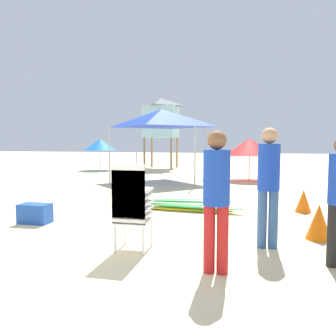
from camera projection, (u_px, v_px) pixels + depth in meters
name	position (u px, v px, depth m)	size (l,w,h in m)	color
ground	(89.00, 254.00, 4.84)	(80.00, 80.00, 0.00)	beige
stacked_plastic_chairs	(131.00, 201.00, 4.86)	(0.48, 0.48, 1.29)	white
surfboard_pile	(189.00, 206.00, 7.80)	(2.50, 0.70, 0.24)	yellow
lifeguard_near_center	(216.00, 192.00, 4.06)	(0.32, 0.32, 1.73)	red
lifeguard_near_right	(269.00, 179.00, 5.03)	(0.32, 0.32, 1.80)	#33598C
popup_canopy	(162.00, 118.00, 13.30)	(3.16, 3.16, 2.84)	#B2B2B7
lifeguard_tower	(161.00, 118.00, 19.62)	(1.98, 1.98, 4.04)	olive
beach_umbrella_left	(250.00, 147.00, 13.75)	(1.99, 1.99, 1.71)	beige
beach_umbrella_mid	(100.00, 145.00, 18.53)	(1.74, 1.74, 1.70)	beige
traffic_cone_near	(319.00, 222.00, 5.52)	(0.41, 0.41, 0.58)	orange
traffic_cone_far	(303.00, 201.00, 7.62)	(0.36, 0.36, 0.51)	orange
cooler_box	(35.00, 214.00, 6.62)	(0.60, 0.34, 0.38)	blue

